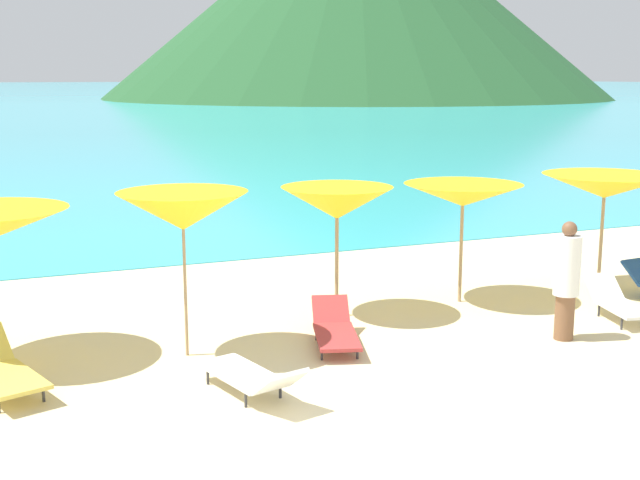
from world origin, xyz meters
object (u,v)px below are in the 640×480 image
at_px(umbrella_6, 605,186).
at_px(lounge_chair_5, 251,376).
at_px(umbrella_4, 337,203).
at_px(lounge_chair_2, 335,329).
at_px(beachgoer_1, 567,278).
at_px(umbrella_3, 183,211).
at_px(lounge_chair_4, 618,302).
at_px(lounge_chair_1, 1,368).
at_px(umbrella_5, 463,195).

xyz_separation_m(umbrella_6, lounge_chair_5, (-7.25, -2.38, -1.63)).
bearing_deg(umbrella_4, lounge_chair_2, -114.40).
bearing_deg(umbrella_4, beachgoer_1, -42.38).
distance_m(umbrella_3, beachgoer_1, 5.56).
bearing_deg(umbrella_3, lounge_chair_2, -10.20).
height_order(lounge_chair_4, beachgoer_1, beachgoer_1).
distance_m(lounge_chair_1, lounge_chair_2, 4.47).
relative_size(umbrella_5, beachgoer_1, 1.16).
bearing_deg(umbrella_6, beachgoer_1, -139.43).
xyz_separation_m(umbrella_6, lounge_chair_1, (-10.04, -1.10, -1.59)).
distance_m(umbrella_6, lounge_chair_1, 10.22).
bearing_deg(umbrella_4, lounge_chair_5, -130.06).
height_order(umbrella_3, lounge_chair_1, umbrella_3).
xyz_separation_m(umbrella_5, lounge_chair_4, (1.78, -1.83, -1.56)).
relative_size(umbrella_3, umbrella_4, 1.09).
relative_size(umbrella_3, beachgoer_1, 1.30).
bearing_deg(umbrella_4, umbrella_6, -4.14).
distance_m(umbrella_5, lounge_chair_4, 2.99).
distance_m(umbrella_3, lounge_chair_2, 2.75).
distance_m(umbrella_4, umbrella_5, 2.29).
xyz_separation_m(lounge_chair_2, lounge_chair_5, (-1.69, -1.39, 0.02)).
bearing_deg(umbrella_3, umbrella_5, 11.12).
height_order(umbrella_5, lounge_chair_4, umbrella_5).
bearing_deg(umbrella_5, beachgoer_1, -82.52).
bearing_deg(lounge_chair_1, umbrella_4, -1.62).
height_order(umbrella_3, lounge_chair_5, umbrella_3).
bearing_deg(umbrella_6, umbrella_4, 175.86).
relative_size(lounge_chair_4, lounge_chair_5, 0.88).
xyz_separation_m(lounge_chair_4, lounge_chair_5, (-6.38, -0.90, -0.02)).
bearing_deg(lounge_chair_1, umbrella_5, -6.47).
xyz_separation_m(umbrella_4, lounge_chair_5, (-2.30, -2.74, -1.58)).
bearing_deg(umbrella_3, umbrella_6, 4.69).
relative_size(umbrella_6, lounge_chair_1, 1.37).
distance_m(lounge_chair_2, lounge_chair_4, 4.71).
bearing_deg(lounge_chair_4, lounge_chair_5, -158.59).
height_order(umbrella_4, lounge_chair_4, umbrella_4).
relative_size(umbrella_5, lounge_chair_4, 1.28).
distance_m(lounge_chair_4, beachgoer_1, 1.69).
xyz_separation_m(umbrella_3, lounge_chair_4, (6.75, -0.85, -1.74)).
xyz_separation_m(umbrella_3, beachgoer_1, (5.27, -1.39, -1.10)).
relative_size(umbrella_4, lounge_chair_5, 1.16).
distance_m(umbrella_5, lounge_chair_1, 7.67).
relative_size(lounge_chair_4, beachgoer_1, 0.91).
distance_m(umbrella_6, lounge_chair_2, 5.89).
relative_size(lounge_chair_2, lounge_chair_4, 1.09).
bearing_deg(lounge_chair_1, umbrella_6, -11.34).
relative_size(lounge_chair_1, lounge_chair_4, 1.11).
relative_size(umbrella_4, umbrella_5, 1.03).
relative_size(umbrella_3, lounge_chair_4, 1.44).
distance_m(umbrella_5, lounge_chair_5, 5.57).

